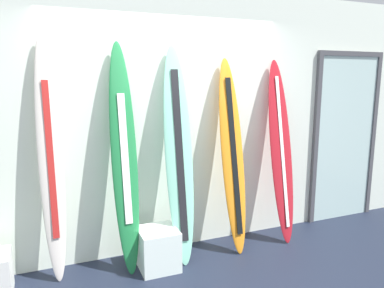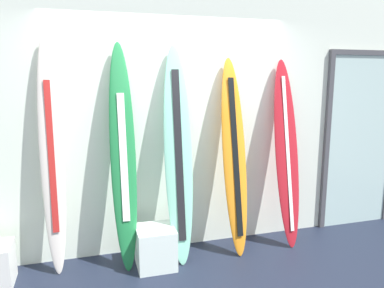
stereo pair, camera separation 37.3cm
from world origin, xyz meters
name	(u,v)px [view 1 (the left image)]	position (x,y,z in m)	size (l,w,h in m)	color
wall_back	(166,122)	(0.00, 1.30, 1.40)	(7.20, 0.20, 2.80)	silver
surfboard_ivory	(51,162)	(-1.19, 1.02, 1.13)	(0.23, 0.31, 2.28)	silver
surfboard_emerald	(124,160)	(-0.54, 0.95, 1.10)	(0.25, 0.43, 2.22)	#207A3E
surfboard_seafoam	(179,157)	(0.01, 0.94, 1.09)	(0.31, 0.48, 2.21)	#80CEB1
surfboard_sunset	(232,157)	(0.63, 0.94, 1.03)	(0.28, 0.49, 2.09)	orange
surfboard_crimson	(281,152)	(1.27, 0.95, 1.04)	(0.30, 0.45, 2.08)	#AD1A24
display_block_left	(158,249)	(-0.26, 0.80, 0.20)	(0.38, 0.38, 0.40)	white
glass_door	(345,135)	(2.44, 1.18, 1.13)	(1.04, 0.06, 2.20)	silver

